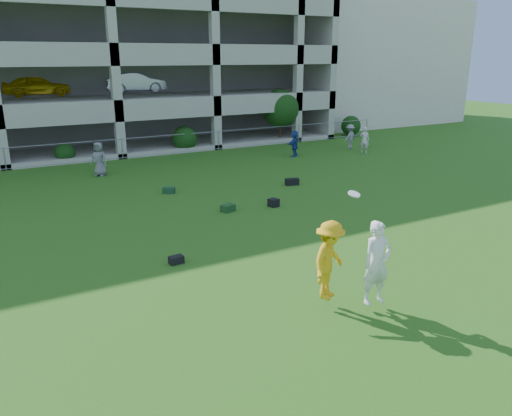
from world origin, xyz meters
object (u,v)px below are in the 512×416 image
parking_garage (82,50)px  frisbee_contest (344,261)px  crate_d (274,203)px  bystander_c (99,159)px  bystander_f (350,137)px  bystander_d (294,143)px  stucco_building (345,63)px  bystander_e (364,140)px

parking_garage → frisbee_contest: bearing=-90.3°
crate_d → parking_garage: bearing=97.3°
parking_garage → bystander_c: bearing=-99.5°
bystander_f → bystander_c: bearing=-17.2°
frisbee_contest → parking_garage: parking_garage is taller
crate_d → frisbee_contest: size_ratio=0.13×
bystander_d → parking_garage: (-8.97, 12.76, 5.26)m
stucco_building → bystander_e: 17.72m
bystander_c → bystander_d: 11.04m
bystander_f → bystander_e: bearing=69.3°
bystander_d → frisbee_contest: frisbee_contest is taller
crate_d → parking_garage: size_ratio=0.01×
bystander_c → bystander_d: bystander_c is taller
bystander_e → bystander_f: bystander_e is taller
frisbee_contest → stucco_building: bearing=51.3°
bystander_e → parking_garage: size_ratio=0.05×
bystander_d → bystander_e: size_ratio=0.97×
bystander_e → crate_d: 12.68m
bystander_c → frisbee_contest: 16.48m
bystander_d → bystander_f: bearing=144.1°
bystander_c → bystander_e: size_ratio=1.06×
bystander_c → bystander_e: (15.32, -1.64, -0.04)m
bystander_c → crate_d: bystander_c is taller
bystander_e → parking_garage: bearing=7.4°
bystander_f → crate_d: bearing=21.6°
bystander_e → stucco_building: bearing=-70.7°
bystander_f → parking_garage: bearing=-59.5°
stucco_building → bystander_d: stucco_building is taller
bystander_d → frisbee_contest: bearing=19.5°
bystander_f → bystander_d: bearing=-12.0°
frisbee_contest → parking_garage: size_ratio=0.09×
bystander_e → bystander_f: 1.50m
bystander_d → bystander_f: bystander_f is taller
crate_d → frisbee_contest: bearing=-110.1°
bystander_e → parking_garage: parking_garage is taller
bystander_c → parking_garage: (2.05, 12.26, 5.19)m
stucco_building → parking_garage: (-23.00, -0.30, 1.01)m
frisbee_contest → parking_garage: bearing=89.7°
crate_d → bystander_c: bearing=118.8°
bystander_e → frisbee_contest: size_ratio=0.59×
stucco_building → bystander_d: size_ratio=10.56×
parking_garage → bystander_d: bearing=-54.9°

